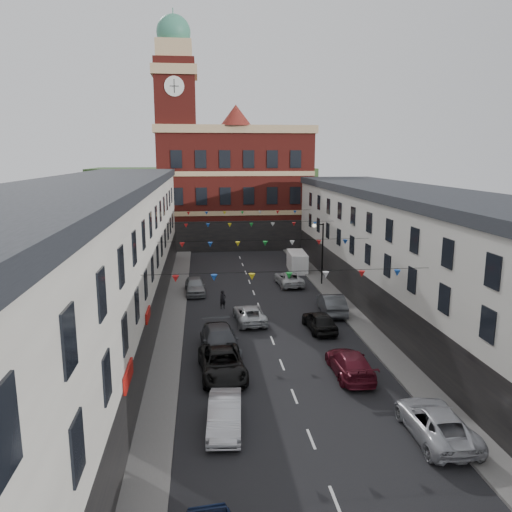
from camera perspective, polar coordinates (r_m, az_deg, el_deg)
name	(u,v)px	position (r m, az deg, el deg)	size (l,w,h in m)	color
ground	(272,341)	(34.15, 1.89, -9.63)	(160.00, 160.00, 0.00)	black
pavement_left	(171,333)	(35.75, -9.72, -8.68)	(1.80, 64.00, 0.15)	#605E5B
pavement_right	(362,326)	(37.49, 12.04, -7.81)	(1.80, 64.00, 0.15)	#605E5B
terrace_left	(91,264)	(34.02, -18.35, -0.89)	(8.40, 56.00, 10.70)	beige
terrace_right	(437,263)	(37.17, 19.99, -0.78)	(8.40, 56.00, 9.70)	beige
civic_building	(234,186)	(69.75, -2.55, 8.02)	(20.60, 13.30, 18.50)	maroon
clock_tower	(177,134)	(66.64, -9.06, 13.59)	(5.60, 5.60, 30.00)	maroon
distant_hill	(204,195)	(93.81, -5.98, 6.93)	(40.00, 14.00, 10.00)	#284721
street_lamp	(320,245)	(47.62, 7.33, 1.22)	(1.10, 0.36, 6.00)	black
car_left_b	(225,415)	(23.82, -3.59, -17.64)	(1.49, 4.26, 1.40)	silver
car_left_c	(222,364)	(28.82, -3.88, -12.18)	(2.45, 5.32, 1.48)	black
car_left_d	(220,341)	(31.96, -4.15, -9.64)	(2.23, 5.49, 1.59)	#404247
car_left_e	(195,286)	(45.31, -6.99, -3.38)	(1.78, 4.43, 1.51)	gray
car_right_b	(436,422)	(24.52, 19.85, -17.44)	(2.34, 5.07, 1.41)	#B1B3BA
car_right_c	(350,364)	(29.34, 10.71, -11.98)	(1.99, 4.90, 1.42)	#5B1220
car_right_d	(319,321)	(35.99, 7.27, -7.38)	(1.70, 4.24, 1.44)	black
car_right_e	(332,304)	(39.95, 8.65, -5.40)	(1.67, 4.80, 1.58)	#464A4E
car_right_f	(289,278)	(48.01, 3.77, -2.58)	(2.20, 4.77, 1.33)	silver
moving_car	(250,314)	(37.50, -0.72, -6.64)	(2.11, 4.58, 1.27)	#B7BABF
white_van	(297,262)	(53.99, 4.72, -0.64)	(1.76, 4.59, 2.03)	white
pedestrian	(223,300)	(40.75, -3.82, -4.99)	(0.56, 0.37, 1.53)	black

